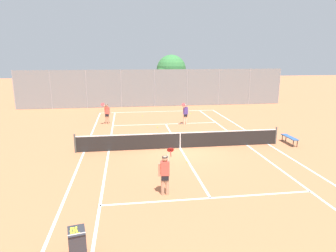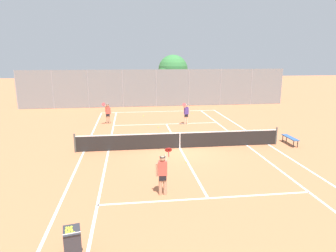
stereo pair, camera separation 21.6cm
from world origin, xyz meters
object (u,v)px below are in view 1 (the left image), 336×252
player_far_right (185,113)px  courtside_bench (290,138)px  player_near_side (165,172)px  player_far_left (107,113)px  loose_tennis_ball_0 (187,162)px  loose_tennis_ball_4 (178,143)px  tree_behind_left (170,71)px  loose_tennis_ball_3 (142,116)px  loose_tennis_ball_2 (158,127)px  tennis_net (180,140)px  loose_tennis_ball_1 (191,114)px  ball_cart (77,241)px

player_far_right → courtside_bench: bearing=-49.7°
player_near_side → player_far_left: same height
loose_tennis_ball_0 → courtside_bench: 7.29m
loose_tennis_ball_4 → tree_behind_left: size_ratio=0.01×
loose_tennis_ball_4 → player_near_side: bearing=-104.3°
player_near_side → loose_tennis_ball_0: 3.82m
loose_tennis_ball_3 → loose_tennis_ball_4: 8.97m
player_near_side → loose_tennis_ball_4: 7.06m
player_near_side → loose_tennis_ball_2: (0.91, 11.08, -0.89)m
tennis_net → loose_tennis_ball_1: 10.69m
ball_cart → loose_tennis_ball_3: ball_cart is taller
loose_tennis_ball_1 → loose_tennis_ball_3: 4.58m
ball_cart → tree_behind_left: (6.61, 27.51, 3.04)m
loose_tennis_ball_1 → loose_tennis_ball_3: (-4.55, -0.53, 0.00)m
tennis_net → player_near_side: (-1.67, -5.85, 0.42)m
loose_tennis_ball_1 → courtside_bench: bearing=-69.5°
ball_cart → tree_behind_left: bearing=76.5°
loose_tennis_ball_2 → loose_tennis_ball_3: (-0.88, 4.51, 0.00)m
player_far_left → loose_tennis_ball_4: bearing=-53.0°
loose_tennis_ball_2 → loose_tennis_ball_3: same height
player_near_side → ball_cart: bearing=-129.2°
tennis_net → ball_cart: 10.31m
player_far_left → courtside_bench: (11.37, -7.21, -0.52)m
loose_tennis_ball_1 → tree_behind_left: bearing=95.5°
loose_tennis_ball_3 → loose_tennis_ball_1: bearing=6.7°
player_far_right → loose_tennis_ball_1: player_far_right is taller
ball_cart → courtside_bench: bearing=39.1°
player_near_side → courtside_bench: bearing=34.0°
ball_cart → loose_tennis_ball_2: ball_cart is taller
player_far_left → loose_tennis_ball_0: size_ratio=26.88×
courtside_bench → loose_tennis_ball_1: bearing=110.5°
tree_behind_left → loose_tennis_ball_1: bearing=-84.5°
loose_tennis_ball_1 → loose_tennis_ball_4: (-2.85, -9.34, 0.00)m
ball_cart → loose_tennis_ball_3: 19.24m
player_far_right → loose_tennis_ball_2: size_ratio=26.88×
ball_cart → loose_tennis_ball_2: (3.71, 14.52, -0.50)m
loose_tennis_ball_4 → loose_tennis_ball_0: bearing=-92.5°
ball_cart → player_far_left: 16.37m
tennis_net → player_near_side: player_near_side is taller
player_near_side → player_far_left: bearing=102.7°
loose_tennis_ball_2 → loose_tennis_ball_3: bearing=101.1°
tennis_net → loose_tennis_ball_4: size_ratio=181.82×
player_far_right → loose_tennis_ball_3: bearing=130.9°
player_far_right → player_near_side: bearing=-105.1°
tennis_net → loose_tennis_ball_3: tennis_net is taller
loose_tennis_ball_1 → tree_behind_left: (-0.77, 7.94, 3.54)m
loose_tennis_ball_1 → tree_behind_left: 8.73m
courtside_bench → player_far_right: bearing=130.3°
loose_tennis_ball_3 → courtside_bench: size_ratio=0.04×
loose_tennis_ball_0 → courtside_bench: courtside_bench is taller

